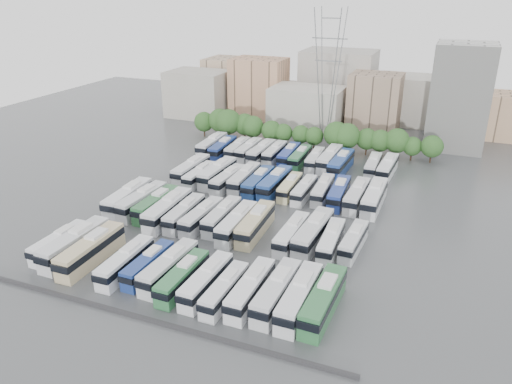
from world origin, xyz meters
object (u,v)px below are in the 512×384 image
at_px(bus_r0_s10, 251,289).
at_px(bus_r2_s4, 228,179).
at_px(bus_r1_s5, 202,216).
at_px(bus_r1_s3, 168,209).
at_px(bus_r3_s7, 300,157).
at_px(bus_r0_s7, 183,277).
at_px(bus_r3_s5, 275,153).
at_px(bus_r0_s2, 91,250).
at_px(bus_r3_s2, 237,149).
at_px(bus_r3_s12, 373,165).
at_px(bus_r2_s3, 218,173).
at_px(bus_r3_s1, 223,148).
at_px(bus_r0_s12, 299,297).
at_px(electricity_pylon, 328,71).
at_px(bus_r0_s9, 225,290).
at_px(bus_r1_s4, 184,213).
at_px(apartment_tower, 460,97).
at_px(bus_r2_s8, 290,187).
at_px(bus_r0_s0, 59,242).
at_px(bus_r2_s6, 258,182).
at_px(bus_r3_s3, 249,150).
at_px(bus_r2_s13, 374,197).
at_px(bus_r1_s10, 292,234).
at_px(bus_r1_s7, 237,223).
at_px(bus_r1_s1, 142,201).
at_px(bus_r3_s9, 330,159).
at_px(bus_r1_s12, 331,241).
at_px(bus_r2_s5, 244,178).
at_px(bus_r3_s4, 261,152).
at_px(bus_r2_s7, 275,183).
at_px(bus_r1_s6, 222,216).
at_px(bus_r0_s6, 169,267).
at_px(bus_r2_s10, 323,190).
at_px(bus_r2_s12, 357,195).
at_px(bus_r3_s13, 388,167).
at_px(bus_r2_s11, 339,193).
at_px(bus_r1_s8, 255,223).
at_px(bus_r2_s2, 200,175).
at_px(bus_r3_s8, 315,159).
at_px(bus_r1_s0, 128,197).
at_px(bus_r2_s1, 191,169).
at_px(bus_r2_s9, 304,190).
at_px(bus_r0_s1, 75,244).
at_px(bus_r1_s13, 354,241).
at_px(bus_r1_s11, 313,232).
at_px(bus_r0_s4, 125,262).
at_px(bus_r0_s5, 148,264).

relative_size(bus_r0_s10, bus_r2_s4, 1.01).
height_order(bus_r1_s5, bus_r2_s4, bus_r1_s5).
bearing_deg(bus_r1_s3, bus_r3_s7, 68.44).
relative_size(bus_r0_s7, bus_r0_s10, 0.95).
bearing_deg(bus_r3_s5, bus_r0_s2, -100.46).
xyz_separation_m(bus_r3_s2, bus_r3_s12, (32.89, 0.43, -0.03)).
bearing_deg(bus_r0_s10, bus_r2_s3, 121.94).
distance_m(bus_r0_s2, bus_r3_s1, 53.12).
bearing_deg(bus_r0_s12, electricity_pylon, 102.39).
bearing_deg(bus_r0_s9, bus_r1_s4, 132.81).
relative_size(apartment_tower, bus_r2_s8, 2.38).
xyz_separation_m(apartment_tower, bus_r0_s0, (-55.40, -81.36, -11.25)).
height_order(bus_r2_s6, bus_r3_s3, bus_r2_s6).
bearing_deg(bus_r2_s13, bus_r1_s10, -116.80).
relative_size(bus_r1_s5, bus_r1_s7, 0.94).
bearing_deg(bus_r1_s1, bus_r1_s7, -2.24).
bearing_deg(bus_r3_s9, bus_r1_s12, -74.60).
distance_m(bus_r2_s5, bus_r2_s8, 9.99).
distance_m(bus_r1_s10, bus_r3_s4, 41.89).
height_order(bus_r3_s3, bus_r3_s7, bus_r3_s3).
distance_m(bus_r0_s2, bus_r2_s7, 39.81).
height_order(bus_r0_s7, bus_r1_s6, bus_r1_s6).
distance_m(bus_r1_s7, bus_r3_s7, 36.98).
distance_m(bus_r0_s6, bus_r2_s13, 42.64).
bearing_deg(bus_r2_s10, bus_r3_s5, 130.48).
bearing_deg(bus_r0_s6, bus_r3_s3, 102.94).
xyz_separation_m(apartment_tower, bus_r2_s12, (-15.65, -45.64, -11.06)).
bearing_deg(bus_r3_s5, bus_r3_s13, -1.19).
height_order(bus_r2_s11, bus_r3_s9, bus_r3_s9).
xyz_separation_m(bus_r0_s12, bus_r2_s7, (-16.50, 35.85, 0.03)).
distance_m(bus_r1_s3, bus_r3_s5, 38.38).
height_order(apartment_tower, electricity_pylon, electricity_pylon).
distance_m(bus_r2_s3, bus_r3_s13, 37.32).
relative_size(bus_r0_s10, bus_r1_s7, 0.96).
height_order(bus_r1_s8, bus_r2_s2, bus_r1_s8).
bearing_deg(bus_r3_s8, bus_r2_s7, -103.31).
distance_m(bus_r0_s0, bus_r1_s0, 18.28).
distance_m(bus_r0_s9, bus_r3_s3, 59.34).
xyz_separation_m(bus_r2_s1, bus_r2_s9, (26.02, -1.33, -0.30)).
relative_size(bus_r0_s1, bus_r1_s3, 1.00).
xyz_separation_m(bus_r1_s13, bus_r3_s1, (-39.47, 34.39, 0.24)).
distance_m(bus_r0_s12, bus_r1_s4, 31.41).
xyz_separation_m(bus_r0_s2, bus_r1_s11, (29.66, 18.17, 0.01)).
distance_m(bus_r2_s1, bus_r3_s3, 18.57).
height_order(bus_r0_s0, bus_r0_s4, bus_r0_s4).
bearing_deg(bus_r0_s5, bus_r3_s4, 94.20).
height_order(bus_r0_s4, bus_r1_s12, bus_r0_s4).
bearing_deg(bus_r3_s1, bus_r1_s10, -53.28).
bearing_deg(bus_r3_s4, bus_r2_s1, -118.91).
xyz_separation_m(bus_r0_s0, bus_r2_s10, (32.86, 36.42, 0.02)).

